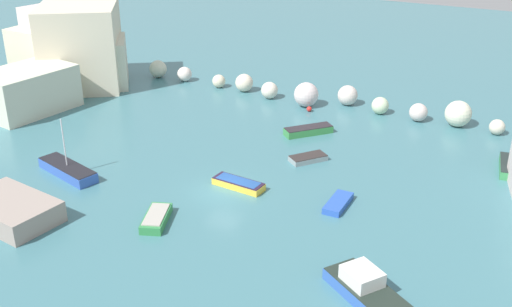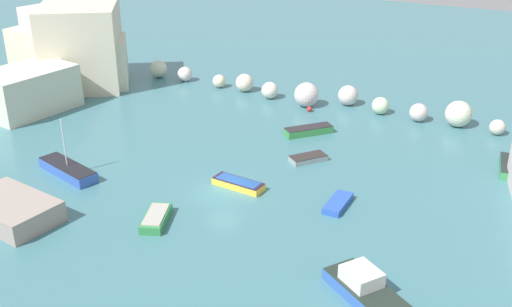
% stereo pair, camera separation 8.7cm
% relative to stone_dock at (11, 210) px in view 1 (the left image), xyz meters
% --- Properties ---
extents(cove_water, '(160.00, 160.00, 0.00)m').
position_rel_stone_dock_xyz_m(cove_water, '(10.97, 10.08, -0.75)').
color(cove_water, '#3F757F').
rests_on(cove_water, ground).
extents(cliff_headland_left, '(17.99, 19.60, 8.93)m').
position_rel_stone_dock_xyz_m(cliff_headland_left, '(-16.57, 23.35, 2.85)').
color(cliff_headland_left, beige).
rests_on(cliff_headland_left, ground).
extents(rock_breakwater, '(39.22, 4.59, 2.49)m').
position_rel_stone_dock_xyz_m(rock_breakwater, '(9.95, 31.20, 0.28)').
color(rock_breakwater, silver).
rests_on(rock_breakwater, ground).
extents(stone_dock, '(7.04, 4.98, 1.51)m').
position_rel_stone_dock_xyz_m(stone_dock, '(0.00, 0.00, 0.00)').
color(stone_dock, gray).
rests_on(stone_dock, ground).
extents(channel_buoy, '(0.53, 0.53, 0.53)m').
position_rel_stone_dock_xyz_m(channel_buoy, '(10.11, 28.80, -0.49)').
color(channel_buoy, red).
rests_on(channel_buoy, cove_water).
extents(moored_boat_0, '(6.15, 3.18, 4.72)m').
position_rel_stone_dock_xyz_m(moored_boat_0, '(-1.42, 7.02, -0.32)').
color(moored_boat_0, '#355BB8').
rests_on(moored_boat_0, cove_water).
extents(moored_boat_1, '(1.80, 4.22, 0.70)m').
position_rel_stone_dock_xyz_m(moored_boat_1, '(29.44, 23.67, -0.41)').
color(moored_boat_1, '#3B8E4F').
rests_on(moored_boat_1, cove_water).
extents(moored_boat_2, '(4.16, 1.69, 0.59)m').
position_rel_stone_dock_xyz_m(moored_boat_2, '(11.60, 11.26, -0.45)').
color(moored_boat_2, yellow).
rests_on(moored_boat_2, cove_water).
extents(moored_boat_3, '(1.26, 3.25, 0.47)m').
position_rel_stone_dock_xyz_m(moored_boat_3, '(19.33, 11.95, -0.52)').
color(moored_boat_3, blue).
rests_on(moored_boat_3, cove_water).
extents(moored_boat_4, '(2.63, 3.80, 0.66)m').
position_rel_stone_dock_xyz_m(moored_boat_4, '(9.06, 4.19, -0.43)').
color(moored_boat_4, '#328847').
rests_on(moored_boat_4, cove_water).
extents(moored_boat_5, '(2.98, 3.26, 0.48)m').
position_rel_stone_dock_xyz_m(moored_boat_5, '(14.48, 18.03, -0.52)').
color(moored_boat_5, gray).
rests_on(moored_boat_5, cove_water).
extents(moored_boat_6, '(6.35, 5.29, 1.61)m').
position_rel_stone_dock_xyz_m(moored_boat_6, '(24.51, 2.65, -0.18)').
color(moored_boat_6, '#325CB3').
rests_on(moored_boat_6, cove_water).
extents(moored_boat_7, '(3.96, 4.20, 0.70)m').
position_rel_stone_dock_xyz_m(moored_boat_7, '(12.27, 23.38, -0.41)').
color(moored_boat_7, '#3A8B44').
rests_on(moored_boat_7, cove_water).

